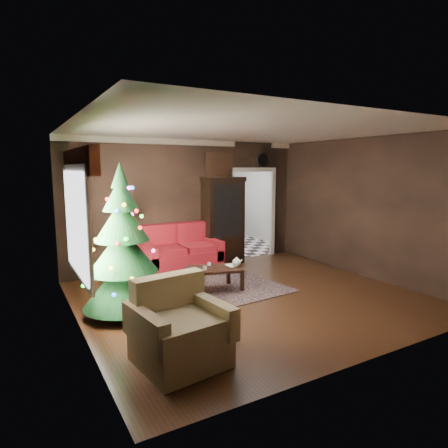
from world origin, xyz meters
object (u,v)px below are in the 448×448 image
curio_cabinet (223,223)px  floor_lamp (125,241)px  loveseat (181,249)px  teapot (236,262)px  christmas_tree (123,246)px  wall_clock (262,160)px  kitchen_table (218,236)px  armchair (180,324)px  coffee_table (214,279)px

curio_cabinet → floor_lamp: (-2.37, -0.45, -0.12)m
loveseat → teapot: (0.39, -1.62, 0.02)m
christmas_tree → wall_clock: wall_clock is taller
teapot → kitchen_table: kitchen_table is taller
armchair → coffee_table: bearing=46.0°
teapot → wall_clock: wall_clock is taller
loveseat → wall_clock: wall_clock is taller
christmas_tree → armchair: (0.15, -1.77, -0.59)m
wall_clock → kitchen_table: (-0.55, 1.25, -2.00)m
curio_cabinet → armchair: 4.64m
floor_lamp → armchair: floor_lamp is taller
armchair → teapot: size_ratio=5.54×
floor_lamp → kitchen_table: (3.02, 1.88, -0.45)m
floor_lamp → teapot: 2.15m
loveseat → curio_cabinet: 1.25m
curio_cabinet → christmas_tree: christmas_tree is taller
floor_lamp → coffee_table: floor_lamp is taller
floor_lamp → armchair: (-0.30, -3.31, -0.37)m
loveseat → wall_clock: 3.04m
teapot → loveseat: bearing=103.4°
curio_cabinet → teapot: 2.04m
floor_lamp → loveseat: bearing=10.7°
curio_cabinet → wall_clock: size_ratio=5.94×
coffee_table → teapot: (0.38, -0.14, 0.29)m
loveseat → floor_lamp: bearing=-169.3°
christmas_tree → teapot: christmas_tree is taller
teapot → floor_lamp: bearing=139.2°
christmas_tree → teapot: (2.06, 0.15, -0.53)m
christmas_tree → armchair: 1.87m
armchair → wall_clock: wall_clock is taller
loveseat → coffee_table: loveseat is taller
loveseat → kitchen_table: bearing=42.5°
curio_cabinet → christmas_tree: bearing=-144.8°
christmas_tree → armchair: christmas_tree is taller
armchair → coffee_table: 2.57m
loveseat → teapot: bearing=-76.6°
teapot → christmas_tree: bearing=-175.9°
armchair → wall_clock: bearing=38.3°
armchair → teapot: (1.91, 1.91, 0.06)m
floor_lamp → coffee_table: 1.86m
coffee_table → kitchen_table: size_ratio=1.26×
floor_lamp → coffee_table: size_ratio=1.52×
christmas_tree → curio_cabinet: bearing=35.2°
wall_clock → coffee_table: bearing=-141.1°
coffee_table → wall_clock: 3.70m
teapot → kitchen_table: size_ratio=0.23×
curio_cabinet → kitchen_table: bearing=65.6°
christmas_tree → coffee_table: 1.89m
floor_lamp → armchair: bearing=-95.2°
curio_cabinet → floor_lamp: bearing=-169.2°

